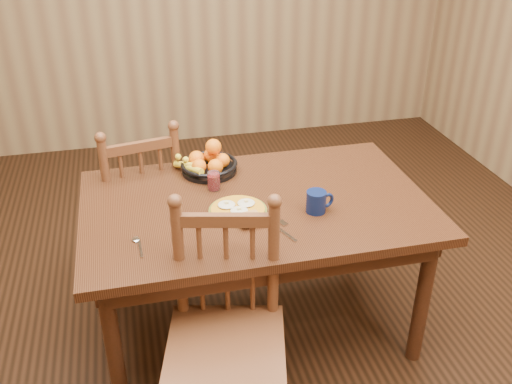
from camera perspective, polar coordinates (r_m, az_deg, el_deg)
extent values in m
cube|color=black|center=(3.10, 0.00, -13.11)|extent=(4.50, 5.00, 0.01)
cube|color=black|center=(2.66, 0.00, -1.36)|extent=(1.60, 1.00, 0.04)
cube|color=black|center=(3.06, -1.81, 1.35)|extent=(1.40, 0.04, 0.10)
cube|color=black|center=(2.36, 2.37, -7.92)|extent=(1.40, 0.04, 0.10)
cube|color=black|center=(2.93, 13.86, -0.90)|extent=(0.04, 0.84, 0.10)
cube|color=black|center=(2.65, -15.36, -4.48)|extent=(0.04, 0.84, 0.10)
cylinder|color=black|center=(2.52, -14.00, -15.14)|extent=(0.07, 0.07, 0.70)
cylinder|color=black|center=(2.80, 16.30, -10.33)|extent=(0.07, 0.07, 0.70)
cylinder|color=black|center=(3.15, -14.26, -5.10)|extent=(0.07, 0.07, 0.70)
cylinder|color=black|center=(3.38, 10.05, -2.09)|extent=(0.07, 0.07, 0.70)
cube|color=#522918|center=(3.27, -11.64, -1.35)|extent=(0.52, 0.50, 0.04)
cylinder|color=#522918|center=(3.56, -9.10, -2.76)|extent=(0.04, 0.04, 0.43)
cylinder|color=#522918|center=(3.51, -14.80, -3.98)|extent=(0.04, 0.04, 0.43)
cylinder|color=#522918|center=(3.29, -7.44, -5.66)|extent=(0.04, 0.04, 0.43)
cylinder|color=#522918|center=(3.23, -13.63, -7.05)|extent=(0.04, 0.04, 0.43)
cylinder|color=#522918|center=(3.01, -7.92, 1.96)|extent=(0.04, 0.04, 0.52)
cylinder|color=#522918|center=(2.95, -14.66, 0.61)|extent=(0.04, 0.04, 0.52)
cylinder|color=#522918|center=(3.00, -11.17, 0.44)|extent=(0.02, 0.02, 0.40)
cube|color=#522918|center=(2.90, -11.60, 4.47)|extent=(0.36, 0.10, 0.05)
cube|color=#522918|center=(2.31, -3.03, -15.17)|extent=(0.55, 0.53, 0.04)
cylinder|color=#522918|center=(2.62, -6.96, -16.20)|extent=(0.04, 0.04, 0.45)
cylinder|color=#522918|center=(2.60, 1.59, -16.32)|extent=(0.04, 0.04, 0.45)
cylinder|color=#522918|center=(2.30, -7.66, -6.77)|extent=(0.05, 0.05, 0.54)
cylinder|color=#522918|center=(2.28, 1.76, -6.83)|extent=(0.05, 0.05, 0.54)
cylinder|color=#522918|center=(2.31, -2.94, -7.87)|extent=(0.02, 0.02, 0.42)
cube|color=#522918|center=(2.18, -3.10, -2.84)|extent=(0.37, 0.12, 0.05)
cylinder|color=#59601E|center=(2.57, -1.83, -1.88)|extent=(0.26, 0.26, 0.01)
cylinder|color=#C58319|center=(2.56, -1.83, -1.75)|extent=(0.24, 0.24, 0.01)
ellipsoid|color=silver|center=(2.58, -2.97, -1.27)|extent=(0.08, 0.08, 0.01)
cube|color=#F2E08C|center=(2.57, -2.98, -1.06)|extent=(0.02, 0.02, 0.01)
ellipsoid|color=silver|center=(2.59, -0.99, -1.09)|extent=(0.08, 0.08, 0.01)
cube|color=#F2E08C|center=(2.59, -1.00, -0.88)|extent=(0.02, 0.02, 0.01)
ellipsoid|color=silver|center=(2.53, -1.70, -1.87)|extent=(0.08, 0.08, 0.01)
cube|color=#F2E08C|center=(2.53, -1.70, -1.66)|extent=(0.02, 0.02, 0.01)
cube|color=brown|center=(2.47, -0.66, -2.64)|extent=(0.12, 0.12, 0.01)
cube|color=silver|center=(2.41, 2.98, -4.16)|extent=(0.07, 0.14, 0.00)
cube|color=silver|center=(2.49, 2.71, -3.08)|extent=(0.04, 0.05, 0.00)
cube|color=silver|center=(2.36, -11.47, -5.60)|extent=(0.02, 0.12, 0.00)
ellipsoid|color=silver|center=(2.43, -11.92, -4.63)|extent=(0.03, 0.04, 0.01)
cylinder|color=#0A153A|center=(2.56, 6.03, -0.97)|extent=(0.09, 0.09, 0.10)
torus|color=#0A153A|center=(2.58, 7.12, -0.84)|extent=(0.07, 0.04, 0.07)
cylinder|color=black|center=(2.54, 6.08, -0.08)|extent=(0.08, 0.08, 0.00)
cylinder|color=silver|center=(2.74, -4.25, 1.12)|extent=(0.06, 0.06, 0.09)
cylinder|color=maroon|center=(2.74, -4.24, 0.99)|extent=(0.05, 0.05, 0.07)
cylinder|color=black|center=(2.92, -4.69, 2.21)|extent=(0.28, 0.28, 0.02)
torus|color=black|center=(2.91, -4.72, 2.83)|extent=(0.29, 0.29, 0.02)
cylinder|color=black|center=(2.93, -4.68, 2.07)|extent=(0.10, 0.10, 0.01)
sphere|color=orange|center=(2.91, -3.37, 3.18)|extent=(0.07, 0.07, 0.07)
sphere|color=orange|center=(2.96, -4.51, 3.67)|extent=(0.08, 0.08, 0.08)
sphere|color=orange|center=(2.93, -5.96, 3.33)|extent=(0.08, 0.08, 0.08)
sphere|color=orange|center=(2.86, -5.72, 2.57)|extent=(0.07, 0.07, 0.07)
sphere|color=orange|center=(2.84, -4.08, 2.54)|extent=(0.08, 0.08, 0.08)
sphere|color=orange|center=(2.90, -4.29, 4.52)|extent=(0.08, 0.08, 0.08)
cylinder|color=yellow|center=(2.86, -6.37, 2.29)|extent=(0.10, 0.17, 0.07)
cylinder|color=yellow|center=(2.90, -6.89, 2.68)|extent=(0.14, 0.15, 0.07)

